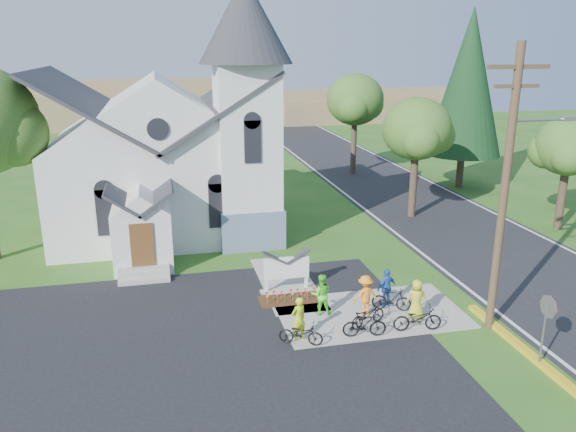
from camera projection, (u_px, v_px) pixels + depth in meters
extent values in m
plane|color=#2A5718|center=(337.00, 324.00, 20.72)|extent=(120.00, 120.00, 0.00)
cube|color=black|center=(141.00, 378.00, 17.34)|extent=(20.00, 16.00, 0.02)
cube|color=black|center=(413.00, 202.00, 36.84)|extent=(8.00, 90.00, 0.02)
cube|color=#9B958C|center=(371.00, 313.00, 21.50)|extent=(7.00, 4.00, 0.05)
cube|color=white|center=(162.00, 185.00, 30.81)|extent=(11.00, 9.00, 5.00)
cube|color=slate|center=(249.00, 223.00, 29.10)|extent=(3.20, 3.20, 2.00)
cube|color=white|center=(248.00, 157.00, 28.08)|extent=(3.00, 3.00, 9.00)
cone|color=#2A2A2F|center=(245.00, 19.00, 26.18)|extent=(4.50, 4.50, 4.00)
cube|color=white|center=(143.00, 238.00, 25.61)|extent=(2.60, 2.40, 2.80)
cube|color=brown|center=(142.00, 245.00, 24.43)|extent=(1.00, 0.10, 2.00)
cube|color=#9B958C|center=(286.00, 290.00, 23.43)|extent=(2.20, 0.40, 0.10)
cube|color=white|center=(266.00, 281.00, 23.10)|extent=(0.12, 0.12, 1.00)
cube|color=white|center=(306.00, 277.00, 23.46)|extent=(0.12, 0.12, 1.00)
cube|color=white|center=(286.00, 268.00, 23.13)|extent=(1.90, 0.14, 0.90)
cube|color=#3D1D10|center=(291.00, 300.00, 22.59)|extent=(2.60, 1.10, 0.07)
cylinder|color=#432F21|center=(504.00, 195.00, 19.00)|extent=(0.28, 0.28, 10.00)
cube|color=#432F21|center=(519.00, 67.00, 17.77)|extent=(2.20, 0.14, 0.14)
cube|color=#432F21|center=(517.00, 86.00, 17.95)|extent=(1.60, 0.12, 0.12)
cylinder|color=gray|center=(542.00, 120.00, 18.50)|extent=(2.20, 0.10, 0.10)
cube|color=gray|center=(568.00, 119.00, 18.72)|extent=(0.50, 0.22, 0.14)
cylinder|color=gray|center=(543.00, 336.00, 17.64)|extent=(0.07, 0.07, 2.20)
cylinder|color=#B21414|center=(549.00, 307.00, 17.36)|extent=(0.04, 0.76, 0.76)
cylinder|color=#32231B|center=(413.00, 183.00, 33.14)|extent=(0.44, 0.44, 4.05)
ellipsoid|color=#34591E|center=(417.00, 129.00, 32.19)|extent=(4.00, 4.00, 3.60)
cylinder|color=#32231B|center=(354.00, 145.00, 44.36)|extent=(0.44, 0.44, 4.50)
ellipsoid|color=#34591E|center=(355.00, 100.00, 43.32)|extent=(4.40, 4.40, 3.96)
cylinder|color=#32231B|center=(562.00, 197.00, 30.98)|extent=(0.44, 0.44, 3.60)
ellipsoid|color=#34591E|center=(569.00, 146.00, 30.14)|extent=(3.60, 3.60, 3.24)
cylinder|color=#32231B|center=(460.00, 171.00, 40.36)|extent=(0.50, 0.50, 2.40)
cone|color=black|center=(468.00, 82.00, 38.55)|extent=(5.20, 5.20, 10.00)
cube|color=olive|center=(251.00, 107.00, 73.61)|extent=(60.00, 8.00, 4.00)
cube|color=olive|center=(125.00, 103.00, 71.80)|extent=(30.00, 6.00, 5.60)
cube|color=olive|center=(371.00, 110.00, 75.33)|extent=(25.00, 6.00, 3.00)
imported|color=#BEDF1A|center=(299.00, 319.00, 19.30)|extent=(0.68, 0.58, 1.59)
imported|color=black|center=(301.00, 333.00, 19.10)|extent=(1.61, 1.13, 0.80)
imported|color=#4EE72B|center=(321.00, 294.00, 21.16)|extent=(0.86, 0.71, 1.61)
imported|color=black|center=(364.00, 324.00, 19.57)|extent=(1.60, 0.67, 0.93)
imported|color=blue|center=(387.00, 288.00, 21.82)|extent=(0.98, 0.65, 1.54)
imported|color=black|center=(368.00, 315.00, 20.38)|extent=(1.65, 1.09, 0.82)
imported|color=orange|center=(365.00, 295.00, 21.13)|extent=(1.10, 0.76, 1.57)
imported|color=black|center=(392.00, 299.00, 21.55)|extent=(1.55, 1.02, 0.91)
imported|color=gold|center=(416.00, 299.00, 20.84)|extent=(0.85, 0.67, 1.54)
imported|color=black|center=(417.00, 319.00, 20.01)|extent=(1.82, 0.85, 0.92)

